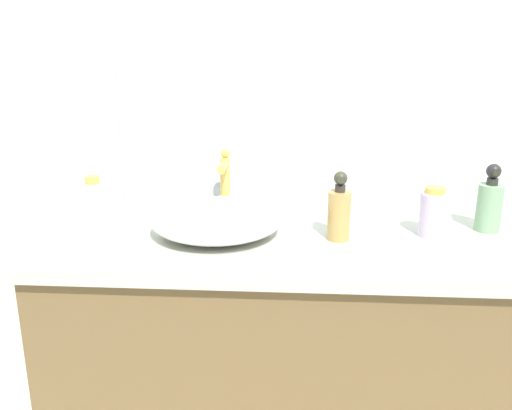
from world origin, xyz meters
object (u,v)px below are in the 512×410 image
spray_can (433,213)px  soap_dispenser (490,203)px  perfume_bottle (94,203)px  sink_basin (217,219)px  lotion_bottle (339,212)px

spray_can → soap_dispenser: bearing=17.8°
soap_dispenser → perfume_bottle: size_ratio=1.27×
sink_basin → spray_can: size_ratio=2.64×
sink_basin → lotion_bottle: bearing=-3.7°
perfume_bottle → lotion_bottle: bearing=-4.3°
lotion_bottle → sink_basin: bearing=176.3°
sink_basin → perfume_bottle: (-0.34, 0.03, 0.03)m
sink_basin → spray_can: bearing=2.2°
perfume_bottle → spray_can: (0.91, -0.01, -0.01)m
spray_can → lotion_bottle: bearing=-170.2°
sink_basin → soap_dispenser: 0.73m
sink_basin → spray_can: 0.57m
soap_dispenser → lotion_bottle: 0.42m
soap_dispenser → perfume_bottle: bearing=-177.6°
sink_basin → perfume_bottle: bearing=175.1°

